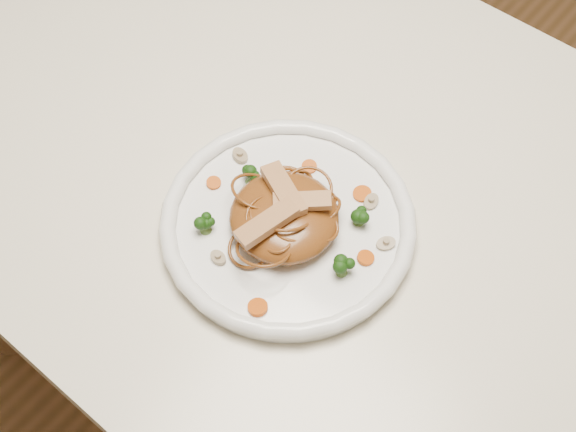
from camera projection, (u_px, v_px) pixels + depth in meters
The scene contains 20 objects.
ground at pixel (304, 378), 1.59m from camera, with size 4.00×4.00×0.00m, color brown.
table at pixel (312, 210), 1.04m from camera, with size 1.20×0.80×0.75m.
plate at pixel (288, 226), 0.90m from camera, with size 0.30×0.30×0.02m, color white.
noodle_mound at pixel (284, 216), 0.87m from camera, with size 0.13×0.13×0.04m, color brown.
chicken_a at pixel (302, 201), 0.85m from camera, with size 0.07×0.02×0.01m, color tan.
chicken_b at pixel (284, 190), 0.86m from camera, with size 0.08×0.02×0.01m, color tan.
chicken_c at pixel (267, 223), 0.84m from camera, with size 0.07×0.02×0.01m, color tan.
broccoli_0 at pixel (360, 215), 0.88m from camera, with size 0.03×0.03×0.03m, color #1B460E, non-canonical shape.
broccoli_1 at pixel (250, 174), 0.91m from camera, with size 0.03×0.03×0.03m, color #1B460E, non-canonical shape.
broccoli_2 at pixel (205, 224), 0.88m from camera, with size 0.03×0.03×0.03m, color #1B460E, non-canonical shape.
broccoli_3 at pixel (342, 266), 0.84m from camera, with size 0.03×0.03×0.03m, color #1B460E, non-canonical shape.
carrot_0 at pixel (362, 194), 0.91m from camera, with size 0.02×0.02×0.01m, color #BC4906.
carrot_1 at pixel (214, 183), 0.92m from camera, with size 0.02×0.02×0.01m, color #BC4906.
carrot_2 at pixel (366, 258), 0.86m from camera, with size 0.02×0.02×0.01m, color #BC4906.
carrot_3 at pixel (309, 167), 0.93m from camera, with size 0.02×0.02×0.01m, color #BC4906.
carrot_4 at pixel (258, 307), 0.83m from camera, with size 0.02×0.02×0.01m, color #BC4906.
mushroom_0 at pixel (218, 258), 0.86m from camera, with size 0.02×0.02×0.01m, color tan.
mushroom_1 at pixel (386, 244), 0.87m from camera, with size 0.02×0.02×0.01m, color tan.
mushroom_2 at pixel (240, 156), 0.94m from camera, with size 0.03×0.03×0.01m, color tan.
mushroom_3 at pixel (371, 202), 0.91m from camera, with size 0.02×0.02×0.01m, color tan.
Camera 1 is at (0.33, -0.46, 1.52)m, focal length 46.95 mm.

